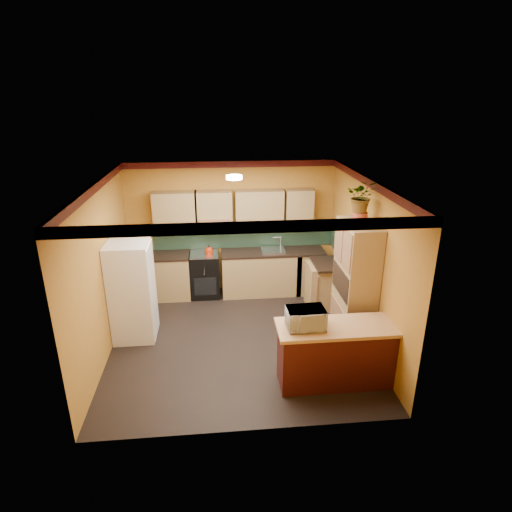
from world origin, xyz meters
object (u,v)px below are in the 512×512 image
(stove, at_px, (205,275))
(pantry, at_px, (355,287))
(microwave, at_px, (306,318))
(breakfast_bar, at_px, (342,355))
(base_cabinets_back, at_px, (236,274))
(fridge, at_px, (132,291))

(stove, xyz_separation_m, pantry, (2.43, -2.09, 0.59))
(microwave, bearing_deg, breakfast_bar, -2.32)
(base_cabinets_back, distance_m, stove, 0.63)
(base_cabinets_back, relative_size, fridge, 2.15)
(fridge, relative_size, pantry, 0.81)
(base_cabinets_back, height_order, fridge, fridge)
(stove, xyz_separation_m, fridge, (-1.17, -1.50, 0.39))
(pantry, relative_size, breakfast_bar, 1.17)
(breakfast_bar, bearing_deg, microwave, 180.00)
(breakfast_bar, relative_size, microwave, 3.49)
(microwave, bearing_deg, stove, 112.64)
(microwave, bearing_deg, base_cabinets_back, 102.31)
(stove, relative_size, microwave, 1.76)
(pantry, distance_m, breakfast_bar, 1.23)
(pantry, bearing_deg, breakfast_bar, -114.55)
(pantry, bearing_deg, fridge, 170.70)
(fridge, height_order, microwave, fridge)
(base_cabinets_back, xyz_separation_m, fridge, (-1.80, -1.50, 0.41))
(base_cabinets_back, height_order, pantry, pantry)
(base_cabinets_back, xyz_separation_m, pantry, (1.80, -2.09, 0.61))
(pantry, height_order, microwave, pantry)
(pantry, bearing_deg, base_cabinets_back, 130.73)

